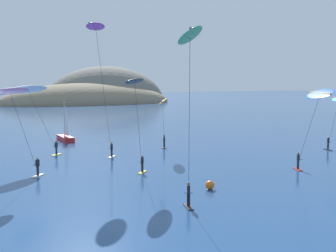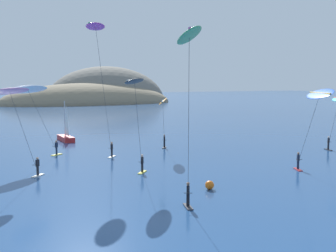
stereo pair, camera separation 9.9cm
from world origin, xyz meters
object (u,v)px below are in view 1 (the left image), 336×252
at_px(sailboat_near, 65,136).
at_px(kitesurfer_green, 190,48).
at_px(kitesurfer_magenta, 97,40).
at_px(kitesurfer_black, 136,90).
at_px(kitesurfer_white, 30,93).
at_px(kitesurfer_orange, 163,106).
at_px(marker_buoy, 210,185).
at_px(kitesurfer_blue, 318,99).
at_px(kitesurfer_pink, 13,99).

bearing_deg(sailboat_near, kitesurfer_green, -96.10).
bearing_deg(kitesurfer_magenta, kitesurfer_black, -84.49).
relative_size(sailboat_near, kitesurfer_magenta, 0.43).
bearing_deg(kitesurfer_white, sailboat_near, 61.10).
distance_m(kitesurfer_orange, marker_buoy, 17.74).
distance_m(sailboat_near, kitesurfer_green, 40.04).
xyz_separation_m(kitesurfer_blue, marker_buoy, (-8.78, 2.70, -6.58)).
distance_m(kitesurfer_black, marker_buoy, 10.16).
distance_m(kitesurfer_pink, marker_buoy, 17.16).
xyz_separation_m(sailboat_near, kitesurfer_orange, (6.60, -16.75, 4.91)).
relative_size(kitesurfer_pink, kitesurfer_magenta, 0.57).
height_order(kitesurfer_blue, kitesurfer_black, kitesurfer_black).
bearing_deg(kitesurfer_orange, kitesurfer_magenta, -161.12).
relative_size(kitesurfer_green, kitesurfer_pink, 1.43).
xyz_separation_m(kitesurfer_blue, kitesurfer_magenta, (-12.81, 15.80, 5.47)).
bearing_deg(kitesurfer_black, kitesurfer_magenta, 95.51).
bearing_deg(kitesurfer_orange, kitesurfer_pink, -159.12).
bearing_deg(marker_buoy, kitesurfer_pink, 143.44).
bearing_deg(kitesurfer_orange, kitesurfer_blue, -78.81).
distance_m(kitesurfer_white, kitesurfer_magenta, 9.45).
relative_size(kitesurfer_white, kitesurfer_magenta, 0.58).
relative_size(sailboat_near, kitesurfer_black, 0.68).
distance_m(kitesurfer_magenta, marker_buoy, 18.24).
relative_size(kitesurfer_pink, kitesurfer_white, 0.99).
bearing_deg(kitesurfer_green, marker_buoy, 45.05).
relative_size(sailboat_near, kitesurfer_green, 0.52).
bearing_deg(kitesurfer_white, kitesurfer_pink, -109.79).
height_order(kitesurfer_orange, kitesurfer_white, kitesurfer_white).
bearing_deg(kitesurfer_black, kitesurfer_pink, 160.72).
height_order(sailboat_near, kitesurfer_pink, kitesurfer_pink).
bearing_deg(kitesurfer_green, kitesurfer_magenta, 84.96).
distance_m(kitesurfer_blue, kitesurfer_pink, 24.68).
bearing_deg(sailboat_near, kitesurfer_white, -118.90).
bearing_deg(kitesurfer_blue, sailboat_near, 106.17).
bearing_deg(kitesurfer_black, kitesurfer_white, 114.84).
bearing_deg(sailboat_near, kitesurfer_blue, -73.83).
bearing_deg(sailboat_near, marker_buoy, -87.29).
relative_size(kitesurfer_black, marker_buoy, 12.48).
bearing_deg(kitesurfer_magenta, sailboat_near, 82.91).
height_order(kitesurfer_pink, kitesurfer_white, kitesurfer_white).
relative_size(kitesurfer_white, marker_buoy, 11.55).
distance_m(sailboat_near, kitesurfer_pink, 26.79).
distance_m(kitesurfer_pink, kitesurfer_magenta, 10.87).
height_order(sailboat_near, kitesurfer_blue, kitesurfer_blue).
xyz_separation_m(sailboat_near, kitesurfer_pink, (-11.15, -23.52, 6.35)).
distance_m(kitesurfer_blue, kitesurfer_green, 15.15).
bearing_deg(kitesurfer_green, kitesurfer_black, 78.89).
height_order(kitesurfer_orange, kitesurfer_magenta, kitesurfer_magenta).
height_order(sailboat_near, kitesurfer_magenta, kitesurfer_magenta).
distance_m(kitesurfer_white, marker_buoy, 22.18).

